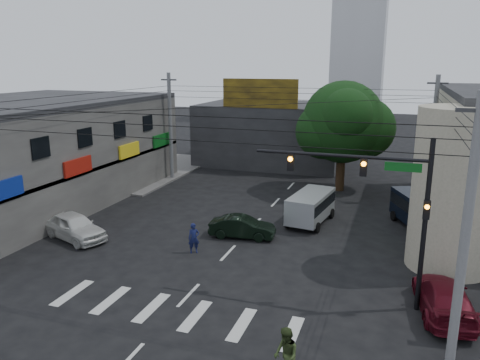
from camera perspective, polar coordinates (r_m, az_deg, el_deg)
The scene contains 18 objects.
ground at distance 23.86m, azimuth -3.17°, elevation -10.65°, with size 160.00×160.00×0.00m, color black.
sidewalk_far_left at distance 47.28m, azimuth -15.27°, elevation 1.49°, with size 16.00×16.00×0.15m, color #514F4C.
building_left at distance 37.55m, azimuth -25.85°, elevation 2.74°, with size 14.00×24.00×7.00m, color #42403D.
corner_column at distance 24.91m, azimuth 24.70°, elevation -1.11°, with size 4.00×4.00×8.00m, color gray.
building_far at distance 48.15m, azimuth 4.07°, elevation 5.72°, with size 14.00×10.00×6.00m, color #232326.
billboard at distance 43.01m, azimuth 2.44°, elevation 10.50°, with size 7.00×0.30×2.60m, color olive.
street_tree at distance 37.55m, azimuth 12.43°, elevation 6.87°, with size 6.40×6.40×8.70m.
traffic_gantry at distance 19.72m, azimuth 17.04°, elevation -1.67°, with size 7.10×0.35×7.20m.
utility_pole_near_right at distance 16.59m, azimuth 25.75°, elevation -6.28°, with size 0.32×0.32×9.20m, color #59595B.
utility_pole_far_left at distance 40.99m, azimuth -8.48°, elevation 6.39°, with size 0.32×0.32×9.20m, color #59595B.
utility_pole_far_right at distance 36.50m, azimuth 22.37°, elevation 4.56°, with size 0.32×0.32×9.20m, color #59595B.
dark_sedan at distance 27.54m, azimuth 0.28°, elevation -5.74°, with size 3.97×1.78×1.26m, color black.
white_compact at distance 28.87m, azimuth -19.53°, elevation -5.36°, with size 4.86×3.26×1.54m, color silver.
maroon_sedan at distance 21.31m, azimuth 23.60°, elevation -12.99°, with size 2.53×5.02×1.40m, color #4F0B17.
silver_minivan at distance 30.19m, azimuth 8.61°, elevation -3.43°, with size 2.49×4.74×1.95m, color #A1A4A9, non-canonical shape.
navy_van at distance 30.73m, azimuth 21.30°, elevation -3.81°, with size 3.89×5.58×2.09m, color black, non-canonical shape.
traffic_officer at distance 25.41m, azimuth -5.65°, elevation -7.08°, with size 0.72×0.65×1.66m, color #121741.
pedestrian_olive at distance 15.99m, azimuth 5.61°, elevation -20.47°, with size 1.07×1.13×1.84m, color #2E3C1C.
Camera 1 is at (8.28, -20.03, 9.97)m, focal length 35.00 mm.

